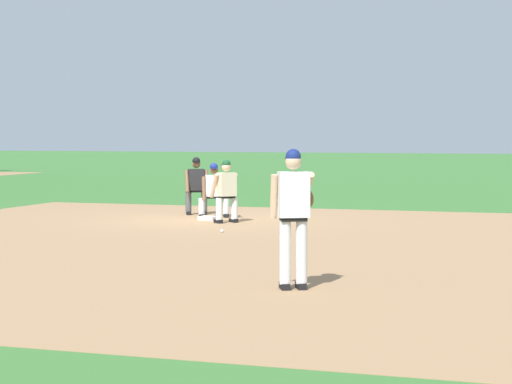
# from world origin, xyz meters

# --- Properties ---
(ground_plane) EXTENTS (160.00, 160.00, 0.00)m
(ground_plane) POSITION_xyz_m (0.00, 0.00, 0.00)
(ground_plane) COLOR #3D7533
(infield_dirt_patch) EXTENTS (18.00, 18.00, 0.01)m
(infield_dirt_patch) POSITION_xyz_m (-4.76, -2.43, 0.00)
(infield_dirt_patch) COLOR #A87F56
(infield_dirt_patch) RESTS_ON ground
(first_base_bag) EXTENTS (0.38, 0.38, 0.09)m
(first_base_bag) POSITION_xyz_m (0.00, 0.00, 0.04)
(first_base_bag) COLOR white
(first_base_bag) RESTS_ON ground
(baseball) EXTENTS (0.07, 0.07, 0.07)m
(baseball) POSITION_xyz_m (-2.71, -1.36, 0.04)
(baseball) COLOR white
(baseball) RESTS_ON ground
(pitcher) EXTENTS (0.83, 0.59, 1.86)m
(pitcher) POSITION_xyz_m (-9.47, -4.86, 1.06)
(pitcher) COLOR black
(pitcher) RESTS_ON ground
(first_baseman) EXTENTS (0.84, 1.00, 1.34)m
(first_baseman) POSITION_xyz_m (0.64, 0.06, 0.73)
(first_baseman) COLOR black
(first_baseman) RESTS_ON ground
(baserunner) EXTENTS (0.68, 0.66, 1.46)m
(baserunner) POSITION_xyz_m (-0.60, -0.69, 0.79)
(baserunner) COLOR black
(baserunner) RESTS_ON ground
(umpire) EXTENTS (0.61, 0.67, 1.46)m
(umpire) POSITION_xyz_m (1.33, 0.82, 0.79)
(umpire) COLOR black
(umpire) RESTS_ON ground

